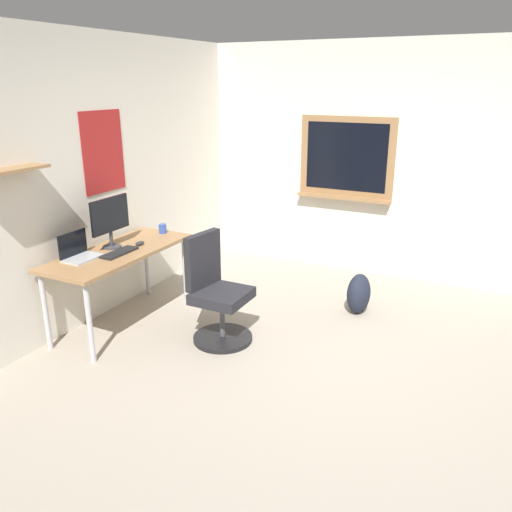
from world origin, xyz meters
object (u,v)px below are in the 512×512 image
object	(u,v)px
office_chair	(216,296)
backpack	(359,294)
monitor_primary	(110,219)
coffee_mug	(163,229)
computer_mouse	(140,243)
keyboard	(119,253)
desk	(119,258)
laptop	(79,252)

from	to	relation	value
office_chair	backpack	distance (m)	1.47
monitor_primary	coffee_mug	distance (m)	0.64
computer_mouse	keyboard	bearing A→B (deg)	180.00
office_chair	backpack	world-z (taller)	office_chair
keyboard	desk	bearing A→B (deg)	46.24
backpack	monitor_primary	bearing A→B (deg)	120.89
desk	office_chair	size ratio (longest dim) A/B	1.53
keyboard	coffee_mug	world-z (taller)	coffee_mug
office_chair	computer_mouse	world-z (taller)	office_chair
laptop	backpack	size ratio (longest dim) A/B	0.78
monitor_primary	keyboard	xyz separation A→B (m)	(-0.11, -0.17, -0.26)
monitor_primary	coffee_mug	xyz separation A→B (m)	(0.59, -0.12, -0.22)
desk	monitor_primary	world-z (taller)	monitor_primary
monitor_primary	computer_mouse	size ratio (longest dim) A/B	4.46
laptop	office_chair	bearing A→B (deg)	-66.66
laptop	computer_mouse	distance (m)	0.58
desk	laptop	world-z (taller)	laptop
monitor_primary	computer_mouse	distance (m)	0.35
computer_mouse	office_chair	bearing A→B (deg)	-94.62
desk	monitor_primary	size ratio (longest dim) A/B	3.14
computer_mouse	coffee_mug	bearing A→B (deg)	6.78
laptop	computer_mouse	xyz separation A→B (m)	(0.53, -0.22, -0.04)
computer_mouse	coffee_mug	distance (m)	0.42
desk	backpack	distance (m)	2.30
desk	office_chair	xyz separation A→B (m)	(0.14, -0.93, -0.24)
desk	laptop	size ratio (longest dim) A/B	4.69
computer_mouse	coffee_mug	world-z (taller)	coffee_mug
desk	keyboard	size ratio (longest dim) A/B	3.93
keyboard	computer_mouse	bearing A→B (deg)	-0.00
desk	coffee_mug	world-z (taller)	coffee_mug
desk	coffee_mug	size ratio (longest dim) A/B	15.82
computer_mouse	coffee_mug	xyz separation A→B (m)	(0.42, 0.05, 0.03)
desk	office_chair	bearing A→B (deg)	-81.59
keyboard	laptop	bearing A→B (deg)	138.93
desk	keyboard	bearing A→B (deg)	-133.76
office_chair	keyboard	size ratio (longest dim) A/B	2.57
office_chair	laptop	size ratio (longest dim) A/B	3.06
monitor_primary	backpack	world-z (taller)	monitor_primary
desk	backpack	bearing A→B (deg)	-57.05
coffee_mug	backpack	distance (m)	2.04
desk	computer_mouse	xyz separation A→B (m)	(0.21, -0.08, 0.09)
keyboard	coffee_mug	size ratio (longest dim) A/B	4.02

